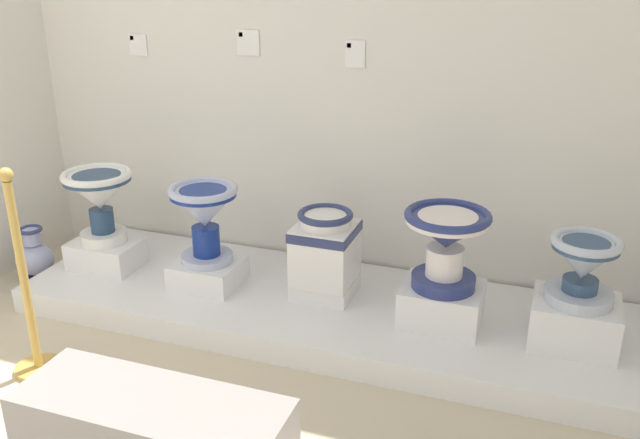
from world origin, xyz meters
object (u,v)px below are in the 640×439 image
antique_toilet_squat_floral (446,237)px  info_placard_second (248,42)px  antique_toilet_slender_white (325,245)px  info_placard_first (138,45)px  antique_toilet_tall_cobalt (204,211)px  plinth_block_pale_glazed (106,254)px  plinth_block_squat_floral (441,304)px  antique_toilet_pale_glazed (99,194)px  decorative_vase_corner (35,257)px  stanchion_post_near_left (29,308)px  plinth_block_central_ornate (574,322)px  plinth_block_slender_white (325,287)px  info_placard_third (355,54)px  antique_toilet_central_ornate (583,264)px  plinth_block_tall_cobalt (208,272)px

antique_toilet_squat_floral → info_placard_second: size_ratio=2.91×
antique_toilet_slender_white → info_placard_first: (-1.35, 0.45, 0.93)m
antique_toilet_tall_cobalt → info_placard_first: 1.19m
plinth_block_pale_glazed → plinth_block_squat_floral: bearing=0.3°
antique_toilet_pale_glazed → antique_toilet_squat_floral: size_ratio=1.03×
decorative_vase_corner → info_placard_second: bearing=27.3°
info_placard_second → stanchion_post_near_left: 1.83m
plinth_block_central_ornate → info_placard_first: 2.90m
antique_toilet_tall_cobalt → plinth_block_central_ornate: bearing=0.8°
plinth_block_central_ornate → plinth_block_pale_glazed: bearing=-179.5°
antique_toilet_squat_floral → plinth_block_pale_glazed: bearing=-179.7°
plinth_block_slender_white → decorative_vase_corner: size_ratio=0.94×
info_placard_third → decorative_vase_corner: (-1.82, -0.61, -1.22)m
plinth_block_squat_floral → info_placard_third: bearing=139.3°
plinth_block_pale_glazed → info_placard_third: info_placard_third is taller
decorative_vase_corner → plinth_block_central_ornate: bearing=1.4°
decorative_vase_corner → info_placard_third: bearing=18.6°
antique_toilet_squat_floral → plinth_block_central_ornate: bearing=1.3°
antique_toilet_pale_glazed → antique_toilet_tall_cobalt: 0.67m
antique_toilet_pale_glazed → decorative_vase_corner: antique_toilet_pale_glazed is taller
antique_toilet_squat_floral → antique_toilet_central_ornate: size_ratio=1.30×
plinth_block_squat_floral → stanchion_post_near_left: bearing=-153.8°
plinth_block_pale_glazed → plinth_block_slender_white: plinth_block_pale_glazed is taller
antique_toilet_central_ornate → stanchion_post_near_left: stanchion_post_near_left is taller
info_placard_first → info_placard_second: info_placard_second is taller
antique_toilet_slender_white → plinth_block_central_ornate: 1.29m
antique_toilet_central_ornate → decorative_vase_corner: size_ratio=0.96×
info_placard_first → info_placard_third: 1.36m
antique_toilet_slender_white → antique_toilet_pale_glazed: bearing=-175.4°
antique_toilet_pale_glazed → plinth_block_central_ornate: bearing=0.5°
antique_toilet_squat_floral → info_placard_second: bearing=156.6°
antique_toilet_tall_cobalt → plinth_block_squat_floral: antique_toilet_tall_cobalt is taller
plinth_block_central_ornate → stanchion_post_near_left: 2.54m
plinth_block_central_ornate → stanchion_post_near_left: size_ratio=0.39×
plinth_block_squat_floral → decorative_vase_corner: size_ratio=1.17×
plinth_block_pale_glazed → plinth_block_tall_cobalt: 0.67m
plinth_block_pale_glazed → antique_toilet_squat_floral: size_ratio=0.94×
info_placard_first → plinth_block_tall_cobalt: bearing=-38.8°
plinth_block_tall_cobalt → antique_toilet_tall_cobalt: bearing=-90.0°
plinth_block_pale_glazed → antique_toilet_pale_glazed: (0.00, -0.00, 0.37)m
antique_toilet_squat_floral → info_placard_first: info_placard_first is taller
plinth_block_tall_cobalt → antique_toilet_squat_floral: size_ratio=0.86×
decorative_vase_corner → info_placard_first: bearing=53.2°
antique_toilet_pale_glazed → plinth_block_slender_white: bearing=4.6°
plinth_block_tall_cobalt → info_placard_first: (-0.70, 0.56, 1.14)m
info_placard_first → info_placard_second: (0.73, 0.00, 0.04)m
plinth_block_tall_cobalt → info_placard_first: info_placard_first is taller
antique_toilet_pale_glazed → info_placard_third: info_placard_third is taller
info_placard_first → plinth_block_pale_glazed: bearing=-87.2°
antique_toilet_slender_white → plinth_block_central_ornate: bearing=-3.7°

